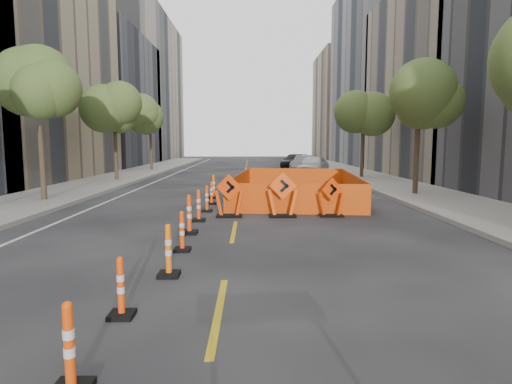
{
  "coord_description": "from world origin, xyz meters",
  "views": [
    {
      "loc": [
        0.5,
        -8.33,
        2.61
      ],
      "look_at": [
        0.65,
        4.52,
        1.1
      ],
      "focal_mm": 30.0,
      "sensor_mm": 36.0,
      "label": 1
    }
  ],
  "objects_px": {
    "channelizer_4": "(189,214)",
    "channelizer_8": "(214,186)",
    "channelizer_0": "(69,348)",
    "channelizer_5": "(199,205)",
    "chevron_sign_left": "(229,196)",
    "parked_car_near": "(313,166)",
    "channelizer_7": "(212,193)",
    "chevron_sign_right": "(332,197)",
    "chevron_sign_center": "(283,195)",
    "channelizer_1": "(121,287)",
    "channelizer_3": "(182,231)",
    "parked_car_far": "(294,161)",
    "channelizer_2": "(168,250)",
    "parked_car_mid": "(304,163)",
    "channelizer_6": "(207,199)"
  },
  "relations": [
    {
      "from": "channelizer_0",
      "to": "parked_car_near",
      "type": "height_order",
      "value": "parked_car_near"
    },
    {
      "from": "channelizer_4",
      "to": "channelizer_5",
      "type": "xyz_separation_m",
      "value": [
        0.03,
        1.95,
        -0.03
      ]
    },
    {
      "from": "channelizer_2",
      "to": "channelizer_7",
      "type": "xyz_separation_m",
      "value": [
        -0.06,
        9.73,
        -0.04
      ]
    },
    {
      "from": "channelizer_4",
      "to": "channelizer_8",
      "type": "bearing_deg",
      "value": 89.89
    },
    {
      "from": "channelizer_1",
      "to": "chevron_sign_center",
      "type": "height_order",
      "value": "chevron_sign_center"
    },
    {
      "from": "chevron_sign_left",
      "to": "parked_car_mid",
      "type": "relative_size",
      "value": 0.35
    },
    {
      "from": "parked_car_near",
      "to": "channelizer_1",
      "type": "bearing_deg",
      "value": -84.68
    },
    {
      "from": "channelizer_0",
      "to": "channelizer_7",
      "type": "height_order",
      "value": "channelizer_0"
    },
    {
      "from": "channelizer_4",
      "to": "parked_car_far",
      "type": "bearing_deg",
      "value": 78.87
    },
    {
      "from": "channelizer_0",
      "to": "channelizer_2",
      "type": "bearing_deg",
      "value": 85.96
    },
    {
      "from": "channelizer_0",
      "to": "chevron_sign_right",
      "type": "distance_m",
      "value": 11.56
    },
    {
      "from": "channelizer_3",
      "to": "chevron_sign_center",
      "type": "height_order",
      "value": "chevron_sign_center"
    },
    {
      "from": "channelizer_0",
      "to": "channelizer_1",
      "type": "xyz_separation_m",
      "value": [
        -0.06,
        1.95,
        -0.03
      ]
    },
    {
      "from": "channelizer_1",
      "to": "channelizer_2",
      "type": "distance_m",
      "value": 1.97
    },
    {
      "from": "chevron_sign_right",
      "to": "channelizer_8",
      "type": "bearing_deg",
      "value": 108.08
    },
    {
      "from": "channelizer_6",
      "to": "chevron_sign_left",
      "type": "distance_m",
      "value": 1.47
    },
    {
      "from": "channelizer_0",
      "to": "channelizer_5",
      "type": "distance_m",
      "value": 9.73
    },
    {
      "from": "channelizer_7",
      "to": "parked_car_mid",
      "type": "bearing_deg",
      "value": 72.27
    },
    {
      "from": "channelizer_5",
      "to": "channelizer_8",
      "type": "distance_m",
      "value": 5.84
    },
    {
      "from": "chevron_sign_right",
      "to": "channelizer_0",
      "type": "bearing_deg",
      "value": -138.26
    },
    {
      "from": "channelizer_7",
      "to": "chevron_sign_center",
      "type": "distance_m",
      "value": 4.16
    },
    {
      "from": "channelizer_2",
      "to": "channelizer_5",
      "type": "xyz_separation_m",
      "value": [
        -0.12,
        5.84,
        0.01
      ]
    },
    {
      "from": "channelizer_7",
      "to": "chevron_sign_right",
      "type": "distance_m",
      "value": 5.42
    },
    {
      "from": "channelizer_4",
      "to": "channelizer_5",
      "type": "relative_size",
      "value": 1.07
    },
    {
      "from": "channelizer_0",
      "to": "channelizer_8",
      "type": "bearing_deg",
      "value": 89.5
    },
    {
      "from": "channelizer_3",
      "to": "channelizer_4",
      "type": "xyz_separation_m",
      "value": [
        -0.11,
        1.95,
        0.08
      ]
    },
    {
      "from": "channelizer_4",
      "to": "parked_car_near",
      "type": "bearing_deg",
      "value": 72.46
    },
    {
      "from": "channelizer_4",
      "to": "chevron_sign_left",
      "type": "bearing_deg",
      "value": 70.17
    },
    {
      "from": "channelizer_5",
      "to": "chevron_sign_left",
      "type": "distance_m",
      "value": 1.28
    },
    {
      "from": "channelizer_4",
      "to": "chevron_sign_right",
      "type": "bearing_deg",
      "value": 31.3
    },
    {
      "from": "chevron_sign_left",
      "to": "parked_car_mid",
      "type": "height_order",
      "value": "chevron_sign_left"
    },
    {
      "from": "chevron_sign_left",
      "to": "channelizer_8",
      "type": "bearing_deg",
      "value": 114.04
    },
    {
      "from": "channelizer_1",
      "to": "channelizer_6",
      "type": "xyz_separation_m",
      "value": [
        0.28,
        9.73,
        0.03
      ]
    },
    {
      "from": "channelizer_0",
      "to": "channelizer_4",
      "type": "relative_size",
      "value": 0.88
    },
    {
      "from": "chevron_sign_left",
      "to": "parked_car_near",
      "type": "height_order",
      "value": "parked_car_near"
    },
    {
      "from": "channelizer_3",
      "to": "chevron_sign_left",
      "type": "height_order",
      "value": "chevron_sign_left"
    },
    {
      "from": "channelizer_4",
      "to": "channelizer_6",
      "type": "bearing_deg",
      "value": 88.54
    },
    {
      "from": "channelizer_3",
      "to": "parked_car_far",
      "type": "distance_m",
      "value": 33.51
    },
    {
      "from": "channelizer_3",
      "to": "channelizer_4",
      "type": "bearing_deg",
      "value": 93.1
    },
    {
      "from": "chevron_sign_left",
      "to": "parked_car_mid",
      "type": "distance_m",
      "value": 23.72
    },
    {
      "from": "channelizer_6",
      "to": "parked_car_near",
      "type": "relative_size",
      "value": 0.21
    },
    {
      "from": "channelizer_7",
      "to": "parked_car_near",
      "type": "relative_size",
      "value": 0.2
    },
    {
      "from": "channelizer_4",
      "to": "channelizer_8",
      "type": "height_order",
      "value": "channelizer_4"
    },
    {
      "from": "channelizer_1",
      "to": "chevron_sign_left",
      "type": "distance_m",
      "value": 8.68
    },
    {
      "from": "parked_car_near",
      "to": "chevron_sign_right",
      "type": "bearing_deg",
      "value": -76.71
    },
    {
      "from": "channelizer_1",
      "to": "channelizer_3",
      "type": "relative_size",
      "value": 0.95
    },
    {
      "from": "channelizer_0",
      "to": "channelizer_3",
      "type": "xyz_separation_m",
      "value": [
        0.23,
        5.84,
        -0.01
      ]
    },
    {
      "from": "channelizer_7",
      "to": "channelizer_8",
      "type": "xyz_separation_m",
      "value": [
        -0.08,
        1.95,
        0.07
      ]
    },
    {
      "from": "channelizer_8",
      "to": "parked_car_mid",
      "type": "xyz_separation_m",
      "value": [
        6.48,
        18.05,
        0.17
      ]
    },
    {
      "from": "channelizer_0",
      "to": "channelizer_3",
      "type": "relative_size",
      "value": 1.02
    }
  ]
}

